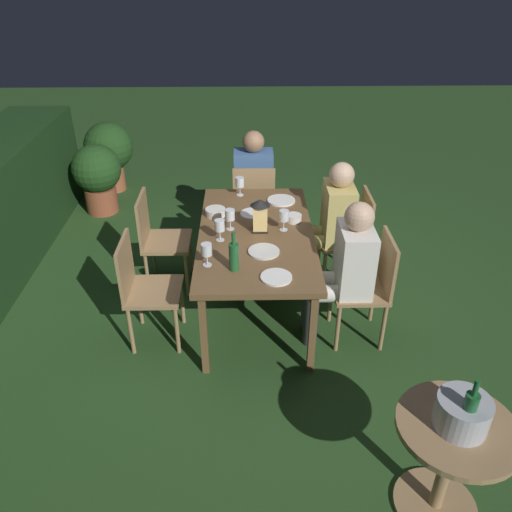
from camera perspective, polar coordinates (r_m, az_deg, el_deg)
name	(u,v)px	position (r m, az deg, el deg)	size (l,w,h in m)	color
ground_plane	(256,307)	(4.39, 0.00, -5.68)	(16.00, 16.00, 0.00)	#26471E
dining_table	(256,238)	(4.02, 0.00, 1.97)	(1.67, 0.89, 0.73)	brown
chair_side_left_b	(351,235)	(4.53, 10.57, 2.33)	(0.42, 0.40, 0.87)	#9E7A51
person_in_mustard	(330,220)	(4.42, 8.27, 4.04)	(0.38, 0.47, 1.15)	tan
chair_head_far	(254,201)	(5.07, -0.25, 6.15)	(0.40, 0.42, 0.87)	#9E7A51
person_in_blue	(253,179)	(5.18, -0.29, 8.59)	(0.48, 0.38, 1.15)	#426699
chair_side_left_a	(369,284)	(3.91, 12.52, -3.02)	(0.42, 0.40, 0.87)	#9E7A51
person_in_cream	(345,267)	(3.78, 9.89, -1.18)	(0.38, 0.47, 1.15)	white
chair_side_right_a	(144,286)	(3.87, -12.39, -3.30)	(0.42, 0.40, 0.87)	#9E7A51
chair_side_right_b	(158,237)	(4.50, -10.83, 2.12)	(0.42, 0.40, 0.87)	#9E7A51
lantern_centerpiece	(260,213)	(3.95, 0.45, 4.78)	(0.15, 0.15, 0.27)	black
green_bottle_on_table	(234,256)	(3.48, -2.49, 0.00)	(0.07, 0.07, 0.29)	#1E5B2D
wine_glass_a	(220,226)	(3.84, -4.08, 3.32)	(0.08, 0.08, 0.17)	silver
wine_glass_b	(230,216)	(3.99, -2.92, 4.52)	(0.08, 0.08, 0.17)	silver
wine_glass_c	(207,251)	(3.53, -5.54, 0.61)	(0.08, 0.08, 0.17)	silver
wine_glass_d	(284,217)	(3.98, 3.14, 4.42)	(0.08, 0.08, 0.17)	silver
wine_glass_e	(240,183)	(4.57, -1.82, 8.15)	(0.08, 0.08, 0.17)	silver
plate_a	(253,214)	(4.26, -0.32, 4.75)	(0.21, 0.21, 0.01)	white
plate_b	(276,277)	(3.44, 2.27, -2.38)	(0.21, 0.21, 0.01)	white
plate_c	(264,251)	(3.72, 0.88, 0.51)	(0.23, 0.23, 0.01)	silver
plate_d	(281,200)	(4.50, 2.84, 6.22)	(0.24, 0.24, 0.01)	white
bowl_olives	(215,212)	(4.25, -4.55, 4.94)	(0.17, 0.17, 0.06)	silver
bowl_bread	(294,218)	(4.15, 4.23, 4.27)	(0.13, 0.13, 0.06)	silver
side_table	(450,454)	(2.94, 20.82, -19.94)	(0.60, 0.60, 0.65)	#9E7A51
ice_bucket	(463,412)	(2.72, 22.09, -15.81)	(0.26, 0.26, 0.34)	#B2B7BF
potted_plant_by_hedge	(97,175)	(6.05, -17.27, 8.67)	(0.54, 0.54, 0.79)	brown
potted_plant_corner	(109,150)	(6.59, -16.07, 11.29)	(0.59, 0.59, 0.86)	#9E5133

